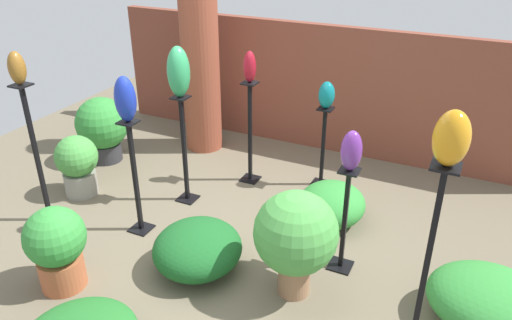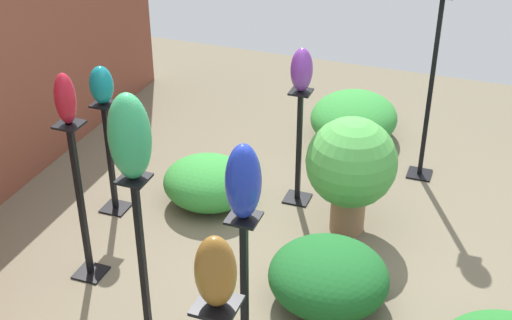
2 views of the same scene
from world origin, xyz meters
name	(u,v)px [view 2 (image 2 of 2)]	position (x,y,z in m)	size (l,w,h in m)	color
ground_plane	(281,283)	(0.00, 0.00, 0.00)	(8.00, 8.00, 0.00)	#6B604C
pedestal_cobalt	(245,311)	(-0.88, -0.08, 0.52)	(0.20, 0.20, 1.14)	black
pedestal_ruby	(82,209)	(-0.36, 1.28, 0.54)	(0.20, 0.20, 1.17)	black
pedestal_amber	(430,97)	(1.77, -0.65, 0.73)	(0.20, 0.20, 1.58)	black
pedestal_teal	(111,163)	(0.41, 1.52, 0.42)	(0.20, 0.20, 0.92)	black
pedestal_violet	(299,152)	(1.04, 0.21, 0.43)	(0.20, 0.20, 0.96)	black
pedestal_jade	(143,270)	(-0.78, 0.60, 0.53)	(0.20, 0.20, 1.17)	black
art_vase_cobalt	(243,182)	(-0.88, -0.08, 1.35)	(0.20, 0.18, 0.41)	#192D9E
art_vase_ruby	(65,99)	(-0.36, 1.28, 1.34)	(0.14, 0.13, 0.33)	maroon
art_vase_bronze	(216,272)	(-1.81, -0.33, 1.57)	(0.14, 0.15, 0.30)	brown
art_vase_teal	(101,85)	(0.41, 1.52, 1.07)	(0.17, 0.18, 0.29)	#0F727A
art_vase_violet	(302,70)	(1.04, 0.21, 1.13)	(0.17, 0.17, 0.34)	#6B2D8C
art_vase_jade	(130,137)	(-0.78, 0.60, 1.42)	(0.22, 0.23, 0.50)	#2D9356
potted_plant_near_pillar	(351,166)	(0.79, -0.26, 0.55)	(0.67, 0.67, 0.91)	#936B4C
foliage_bed_east	(328,277)	(-0.07, -0.34, 0.21)	(0.76, 0.79, 0.42)	#195923
foliage_bed_west	(354,118)	(2.23, 0.04, 0.21)	(0.92, 0.79, 0.42)	#338C38
foliage_bed_center	(208,182)	(0.74, 0.86, 0.19)	(0.66, 0.73, 0.39)	#338C38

